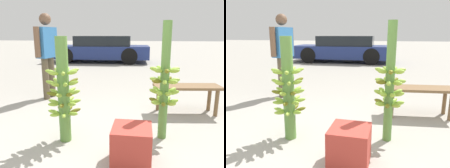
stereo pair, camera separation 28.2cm
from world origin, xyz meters
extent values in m
plane|color=#9E998E|center=(0.00, 0.00, 0.00)|extent=(80.00, 80.00, 0.00)
cylinder|color=#5B8C3D|center=(-0.51, 0.23, 0.63)|extent=(0.14, 0.14, 1.26)
ellipsoid|color=#93BC3D|center=(-0.64, 0.21, 0.85)|extent=(0.15, 0.07, 0.08)
ellipsoid|color=#93BC3D|center=(-0.58, 0.12, 0.85)|extent=(0.11, 0.15, 0.08)
ellipsoid|color=#93BC3D|center=(-0.46, 0.11, 0.85)|extent=(0.10, 0.15, 0.08)
ellipsoid|color=#93BC3D|center=(-0.39, 0.20, 0.85)|extent=(0.15, 0.08, 0.08)
ellipsoid|color=#93BC3D|center=(-0.41, 0.31, 0.85)|extent=(0.14, 0.12, 0.08)
ellipsoid|color=#93BC3D|center=(-0.51, 0.36, 0.85)|extent=(0.05, 0.14, 0.08)
ellipsoid|color=#93BC3D|center=(-0.61, 0.32, 0.85)|extent=(0.14, 0.13, 0.08)
ellipsoid|color=#93BC3D|center=(-0.53, 0.36, 0.73)|extent=(0.06, 0.15, 0.09)
ellipsoid|color=#93BC3D|center=(-0.62, 0.30, 0.73)|extent=(0.14, 0.12, 0.09)
ellipsoid|color=#93BC3D|center=(-0.64, 0.19, 0.73)|extent=(0.15, 0.09, 0.09)
ellipsoid|color=#93BC3D|center=(-0.56, 0.11, 0.73)|extent=(0.09, 0.15, 0.09)
ellipsoid|color=#93BC3D|center=(-0.45, 0.12, 0.73)|extent=(0.11, 0.15, 0.09)
ellipsoid|color=#93BC3D|center=(-0.39, 0.21, 0.73)|extent=(0.15, 0.06, 0.09)
ellipsoid|color=#656718|center=(-0.42, 0.32, 0.73)|extent=(0.13, 0.13, 0.09)
ellipsoid|color=#656718|center=(-0.41, 0.15, 0.61)|extent=(0.14, 0.13, 0.08)
ellipsoid|color=#93BC3D|center=(-0.39, 0.26, 0.61)|extent=(0.15, 0.07, 0.08)
ellipsoid|color=#93BC3D|center=(-0.45, 0.35, 0.61)|extent=(0.11, 0.15, 0.08)
ellipsoid|color=#656718|center=(-0.57, 0.35, 0.61)|extent=(0.10, 0.15, 0.08)
ellipsoid|color=#93BC3D|center=(-0.64, 0.26, 0.61)|extent=(0.15, 0.08, 0.08)
ellipsoid|color=#656718|center=(-0.62, 0.15, 0.61)|extent=(0.14, 0.12, 0.08)
ellipsoid|color=#93BC3D|center=(-0.52, 0.10, 0.61)|extent=(0.05, 0.14, 0.08)
ellipsoid|color=#93BC3D|center=(-0.40, 0.17, 0.49)|extent=(0.15, 0.11, 0.07)
ellipsoid|color=#93BC3D|center=(-0.39, 0.28, 0.49)|extent=(0.15, 0.10, 0.07)
ellipsoid|color=#93BC3D|center=(-0.48, 0.36, 0.49)|extent=(0.08, 0.15, 0.07)
ellipsoid|color=#656718|center=(-0.59, 0.34, 0.49)|extent=(0.12, 0.14, 0.07)
ellipsoid|color=#93BC3D|center=(-0.65, 0.24, 0.49)|extent=(0.14, 0.05, 0.07)
ellipsoid|color=#93BC3D|center=(-0.60, 0.13, 0.49)|extent=(0.13, 0.14, 0.07)
ellipsoid|color=#656718|center=(-0.49, 0.10, 0.49)|extent=(0.07, 0.15, 0.07)
ellipsoid|color=#656718|center=(-0.40, 0.30, 0.37)|extent=(0.15, 0.11, 0.07)
ellipsoid|color=#656718|center=(-0.49, 0.36, 0.37)|extent=(0.06, 0.15, 0.07)
ellipsoid|color=#656718|center=(-0.60, 0.33, 0.37)|extent=(0.13, 0.13, 0.07)
ellipsoid|color=#93BC3D|center=(-0.65, 0.22, 0.37)|extent=(0.15, 0.06, 0.07)
ellipsoid|color=#93BC3D|center=(-0.59, 0.12, 0.37)|extent=(0.12, 0.14, 0.07)
ellipsoid|color=#93BC3D|center=(-0.47, 0.11, 0.37)|extent=(0.09, 0.15, 0.07)
ellipsoid|color=#93BC3D|center=(-0.39, 0.18, 0.37)|extent=(0.15, 0.09, 0.07)
cylinder|color=#5B8C3D|center=(0.66, 0.48, 0.71)|extent=(0.11, 0.11, 1.43)
ellipsoid|color=#93BC3D|center=(0.77, 0.51, 0.87)|extent=(0.15, 0.09, 0.07)
ellipsoid|color=#93BC3D|center=(0.70, 0.58, 0.87)|extent=(0.10, 0.15, 0.07)
ellipsoid|color=#93BC3D|center=(0.60, 0.58, 0.87)|extent=(0.12, 0.15, 0.07)
ellipsoid|color=#93BC3D|center=(0.55, 0.50, 0.87)|extent=(0.15, 0.07, 0.07)
ellipsoid|color=#93BC3D|center=(0.57, 0.40, 0.87)|extent=(0.14, 0.13, 0.07)
ellipsoid|color=#656718|center=(0.67, 0.36, 0.87)|extent=(0.06, 0.15, 0.07)
ellipsoid|color=#93BC3D|center=(0.76, 0.41, 0.87)|extent=(0.15, 0.12, 0.07)
ellipsoid|color=#656718|center=(0.56, 0.41, 0.74)|extent=(0.15, 0.12, 0.07)
ellipsoid|color=#93BC3D|center=(0.65, 0.36, 0.74)|extent=(0.06, 0.14, 0.07)
ellipsoid|color=#93BC3D|center=(0.75, 0.40, 0.74)|extent=(0.14, 0.13, 0.07)
ellipsoid|color=#93BC3D|center=(0.78, 0.49, 0.74)|extent=(0.15, 0.07, 0.07)
ellipsoid|color=#656718|center=(0.72, 0.58, 0.74)|extent=(0.12, 0.15, 0.07)
ellipsoid|color=#93BC3D|center=(0.62, 0.59, 0.74)|extent=(0.10, 0.15, 0.07)
ellipsoid|color=#93BC3D|center=(0.55, 0.51, 0.74)|extent=(0.15, 0.09, 0.07)
ellipsoid|color=#93BC3D|center=(0.60, 0.38, 0.60)|extent=(0.12, 0.15, 0.09)
ellipsoid|color=#93BC3D|center=(0.70, 0.37, 0.60)|extent=(0.10, 0.15, 0.09)
ellipsoid|color=#93BC3D|center=(0.77, 0.44, 0.60)|extent=(0.15, 0.10, 0.09)
ellipsoid|color=#93BC3D|center=(0.76, 0.54, 0.60)|extent=(0.15, 0.12, 0.09)
ellipsoid|color=#93BC3D|center=(0.67, 0.59, 0.60)|extent=(0.07, 0.15, 0.09)
ellipsoid|color=#93BC3D|center=(0.58, 0.56, 0.60)|extent=(0.14, 0.14, 0.09)
ellipsoid|color=#93BC3D|center=(0.55, 0.46, 0.60)|extent=(0.15, 0.07, 0.09)
ellipsoid|color=#656718|center=(0.65, 0.36, 0.48)|extent=(0.06, 0.15, 0.08)
ellipsoid|color=#93BC3D|center=(0.74, 0.40, 0.48)|extent=(0.14, 0.14, 0.08)
ellipsoid|color=#93BC3D|center=(0.77, 0.49, 0.48)|extent=(0.15, 0.07, 0.08)
ellipsoid|color=#93BC3D|center=(0.72, 0.58, 0.48)|extent=(0.12, 0.15, 0.08)
ellipsoid|color=#93BC3D|center=(0.62, 0.58, 0.48)|extent=(0.10, 0.15, 0.08)
ellipsoid|color=#656718|center=(0.55, 0.51, 0.48)|extent=(0.15, 0.09, 0.08)
ellipsoid|color=#93BC3D|center=(0.56, 0.41, 0.48)|extent=(0.15, 0.12, 0.08)
cylinder|color=brown|center=(-1.51, 1.86, 0.41)|extent=(0.15, 0.15, 0.82)
cylinder|color=brown|center=(-1.47, 2.06, 0.41)|extent=(0.15, 0.15, 0.82)
cube|color=#3372B2|center=(-1.49, 1.96, 1.12)|extent=(0.28, 0.48, 0.58)
cylinder|color=brown|center=(-1.54, 1.68, 1.13)|extent=(0.13, 0.13, 0.55)
cylinder|color=brown|center=(-1.43, 2.23, 1.13)|extent=(0.13, 0.13, 0.55)
sphere|color=brown|center=(-1.49, 1.96, 1.55)|extent=(0.22, 0.22, 0.22)
cube|color=brown|center=(1.11, 1.44, 0.45)|extent=(1.10, 0.51, 0.04)
cylinder|color=brown|center=(0.67, 1.51, 0.21)|extent=(0.06, 0.06, 0.43)
cylinder|color=brown|center=(1.53, 1.63, 0.21)|extent=(0.06, 0.06, 0.43)
cylinder|color=brown|center=(0.70, 1.24, 0.21)|extent=(0.06, 0.06, 0.43)
cylinder|color=brown|center=(1.56, 1.36, 0.21)|extent=(0.06, 0.06, 0.43)
cube|color=navy|center=(-1.65, 7.96, 0.47)|extent=(4.56, 2.00, 0.56)
cube|color=black|center=(-1.47, 7.97, 0.97)|extent=(2.54, 1.77, 0.44)
cylinder|color=black|center=(-3.00, 7.07, 0.35)|extent=(0.71, 0.23, 0.70)
cylinder|color=black|center=(-3.07, 8.73, 0.35)|extent=(0.71, 0.23, 0.70)
cylinder|color=black|center=(-0.22, 7.19, 0.35)|extent=(0.71, 0.23, 0.70)
cylinder|color=black|center=(-0.29, 8.84, 0.35)|extent=(0.71, 0.23, 0.70)
cube|color=#B2382D|center=(0.31, -0.14, 0.19)|extent=(0.39, 0.39, 0.39)
camera|label=1|loc=(0.41, -2.13, 1.28)|focal=35.00mm
camera|label=2|loc=(0.69, -2.08, 1.28)|focal=35.00mm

